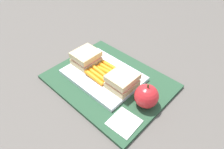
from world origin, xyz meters
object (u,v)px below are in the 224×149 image
sandwich_half_left (86,58)px  food_tray (103,75)px  carrot_sticks_bundle (103,72)px  apple (146,96)px  paper_napkin (124,122)px  sandwich_half_right (122,81)px

sandwich_half_left → food_tray: bearing=0.0°
carrot_sticks_bundle → apple: (0.16, -0.00, 0.01)m
apple → paper_napkin: apple is taller
sandwich_half_right → apple: size_ratio=1.04×
carrot_sticks_bundle → sandwich_half_right: bearing=0.1°
sandwich_half_right → apple: 0.08m
sandwich_half_left → apple: size_ratio=1.04×
sandwich_half_right → carrot_sticks_bundle: 0.08m
carrot_sticks_bundle → sandwich_half_left: bearing=179.9°
carrot_sticks_bundle → paper_napkin: bearing=-28.0°
sandwich_half_right → paper_napkin: (0.08, -0.09, -0.03)m
carrot_sticks_bundle → food_tray: bearing=51.3°
sandwich_half_right → apple: (0.08, -0.00, -0.00)m
food_tray → paper_napkin: (0.16, -0.09, -0.00)m
apple → carrot_sticks_bundle: bearing=179.6°
carrot_sticks_bundle → apple: 0.16m
food_tray → apple: apple is taller
food_tray → carrot_sticks_bundle: 0.01m
sandwich_half_right → carrot_sticks_bundle: bearing=-179.9°
paper_napkin → apple: bearing=88.4°
sandwich_half_right → apple: bearing=-0.9°
sandwich_half_left → carrot_sticks_bundle: sandwich_half_left is taller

